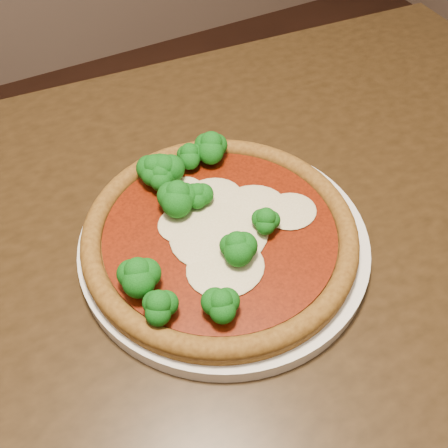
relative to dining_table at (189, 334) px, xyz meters
name	(u,v)px	position (x,y,z in m)	size (l,w,h in m)	color
dining_table	(189,334)	(0.00, 0.00, 0.00)	(1.37, 0.98, 0.75)	black
plate	(224,242)	(0.07, 0.04, 0.10)	(0.32, 0.32, 0.02)	silver
pizza	(214,227)	(0.06, 0.04, 0.12)	(0.30, 0.30, 0.06)	brown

